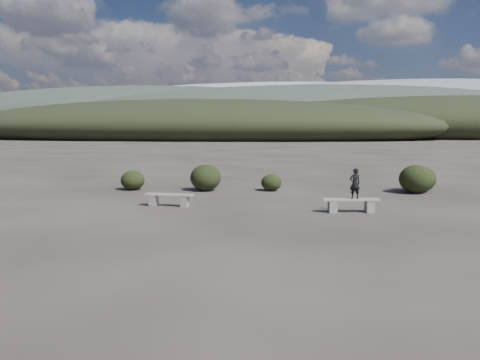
# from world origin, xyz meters

# --- Properties ---
(ground) EXTENTS (1200.00, 1200.00, 0.00)m
(ground) POSITION_xyz_m (0.00, 0.00, 0.00)
(ground) COLOR #2A2421
(ground) RESTS_ON ground
(bench_left) EXTENTS (1.75, 0.48, 0.43)m
(bench_left) POSITION_xyz_m (-3.23, 4.66, 0.26)
(bench_left) COLOR gray
(bench_left) RESTS_ON ground
(bench_right) EXTENTS (1.85, 0.66, 0.45)m
(bench_right) POSITION_xyz_m (2.96, 4.36, 0.27)
(bench_right) COLOR gray
(bench_right) RESTS_ON ground
(seated_person) EXTENTS (0.42, 0.34, 0.99)m
(seated_person) POSITION_xyz_m (3.06, 4.38, 0.95)
(seated_person) COLOR black
(seated_person) RESTS_ON bench_right
(shrub_a) EXTENTS (1.04, 1.04, 0.85)m
(shrub_a) POSITION_xyz_m (-6.06, 8.54, 0.42)
(shrub_a) COLOR black
(shrub_a) RESTS_ON ground
(shrub_b) EXTENTS (1.33, 1.33, 1.14)m
(shrub_b) POSITION_xyz_m (-2.83, 8.76, 0.57)
(shrub_b) COLOR black
(shrub_b) RESTS_ON ground
(shrub_c) EXTENTS (0.89, 0.89, 0.71)m
(shrub_c) POSITION_xyz_m (-0.01, 9.14, 0.36)
(shrub_c) COLOR black
(shrub_c) RESTS_ON ground
(shrub_d) EXTENTS (1.36, 1.36, 1.19)m
(shrub_d) POSITION_xyz_m (6.01, 9.27, 0.60)
(shrub_d) COLOR black
(shrub_d) RESTS_ON ground
(shrub_e) EXTENTS (1.31, 1.31, 1.09)m
(shrub_e) POSITION_xyz_m (6.30, 9.82, 0.55)
(shrub_e) COLOR black
(shrub_e) RESTS_ON ground
(mountain_ridges) EXTENTS (500.00, 400.00, 56.00)m
(mountain_ridges) POSITION_xyz_m (-7.48, 339.06, 10.84)
(mountain_ridges) COLOR black
(mountain_ridges) RESTS_ON ground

